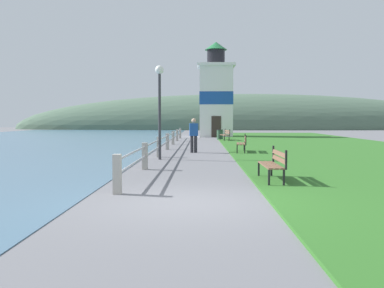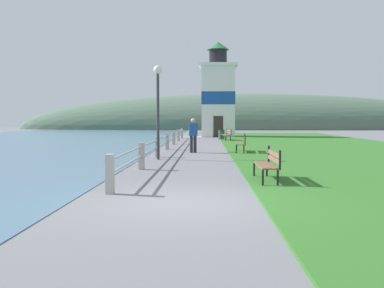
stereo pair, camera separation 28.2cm
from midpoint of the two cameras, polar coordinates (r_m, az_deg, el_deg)
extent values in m
plane|color=slate|center=(8.81, -1.09, -7.86)|extent=(160.00, 160.00, 0.00)
cube|color=#2D6623|center=(27.02, 17.51, -0.38)|extent=(12.00, 52.05, 0.06)
cube|color=#A8A399|center=(9.93, -10.08, -3.97)|extent=(0.18, 0.18, 0.91)
cube|color=#A8A399|center=(14.58, -6.19, -1.62)|extent=(0.18, 0.18, 0.91)
cube|color=#A8A399|center=(19.28, -4.19, -0.40)|extent=(0.18, 0.18, 0.91)
cube|color=#A8A399|center=(24.00, -2.97, 0.34)|extent=(0.18, 0.18, 0.91)
cube|color=#A8A399|center=(28.73, -2.16, 0.83)|extent=(0.18, 0.18, 0.91)
cube|color=#A8A399|center=(33.46, -1.57, 1.19)|extent=(0.18, 0.18, 0.91)
cube|color=#A8A399|center=(38.20, -1.13, 1.46)|extent=(0.18, 0.18, 0.91)
cylinder|color=#B2B2B7|center=(23.99, -2.98, 1.10)|extent=(0.06, 28.50, 0.06)
cylinder|color=#B2B2B7|center=(24.00, -2.97, 0.34)|extent=(0.06, 28.50, 0.06)
cube|color=brown|center=(11.69, 9.69, -2.80)|extent=(0.13, 1.84, 0.04)
cube|color=brown|center=(11.72, 10.40, -2.80)|extent=(0.13, 1.84, 0.04)
cube|color=brown|center=(11.74, 11.11, -2.79)|extent=(0.13, 1.84, 0.04)
cube|color=brown|center=(11.73, 11.55, -1.25)|extent=(0.07, 1.84, 0.11)
cube|color=brown|center=(11.74, 11.54, -2.01)|extent=(0.07, 1.84, 0.11)
cube|color=black|center=(10.84, 10.16, -4.59)|extent=(0.05, 0.05, 0.45)
cube|color=black|center=(12.60, 8.92, -3.47)|extent=(0.05, 0.05, 0.45)
cube|color=black|center=(10.90, 12.09, -4.57)|extent=(0.05, 0.05, 0.45)
cube|color=black|center=(12.65, 10.58, -3.46)|extent=(0.05, 0.05, 0.45)
cube|color=black|center=(10.86, 12.37, -2.11)|extent=(0.05, 0.05, 0.49)
cube|color=black|center=(12.61, 10.82, -1.34)|extent=(0.05, 0.05, 0.49)
cube|color=brown|center=(21.71, 6.43, 0.04)|extent=(0.28, 1.99, 0.04)
cube|color=brown|center=(21.71, 6.82, 0.04)|extent=(0.28, 1.99, 0.04)
cube|color=brown|center=(21.71, 7.21, 0.04)|extent=(0.28, 1.99, 0.04)
cube|color=brown|center=(21.70, 7.44, 0.87)|extent=(0.22, 1.99, 0.11)
cube|color=brown|center=(21.71, 7.44, 0.46)|extent=(0.22, 1.99, 0.11)
cube|color=black|center=(20.76, 6.31, -0.79)|extent=(0.05, 0.05, 0.45)
cube|color=black|center=(22.70, 6.34, -0.44)|extent=(0.05, 0.05, 0.45)
cube|color=black|center=(20.76, 7.33, -0.79)|extent=(0.05, 0.05, 0.45)
cube|color=black|center=(22.70, 7.27, -0.44)|extent=(0.05, 0.05, 0.45)
cube|color=black|center=(20.73, 7.48, 0.50)|extent=(0.05, 0.05, 0.49)
cube|color=black|center=(22.67, 7.41, 0.74)|extent=(0.05, 0.05, 0.49)
cube|color=brown|center=(33.51, 4.52, 1.21)|extent=(0.37, 1.93, 0.04)
cube|color=brown|center=(33.54, 4.77, 1.21)|extent=(0.37, 1.93, 0.04)
cube|color=brown|center=(33.56, 5.02, 1.21)|extent=(0.37, 1.93, 0.04)
cube|color=brown|center=(33.57, 5.16, 1.75)|extent=(0.31, 1.93, 0.11)
cube|color=brown|center=(33.57, 5.16, 1.48)|extent=(0.31, 1.93, 0.11)
cube|color=black|center=(32.58, 4.75, 0.71)|extent=(0.06, 0.06, 0.45)
cube|color=black|center=(34.44, 4.18, 0.86)|extent=(0.06, 0.06, 0.45)
cube|color=black|center=(32.65, 5.39, 0.71)|extent=(0.06, 0.06, 0.45)
cube|color=black|center=(34.51, 4.79, 0.86)|extent=(0.06, 0.06, 0.45)
cube|color=black|center=(32.65, 5.48, 1.54)|extent=(0.06, 0.06, 0.49)
cube|color=black|center=(34.50, 4.87, 1.64)|extent=(0.06, 0.06, 0.49)
cube|color=white|center=(41.75, 3.67, 5.60)|extent=(3.13, 3.13, 6.73)
cube|color=#194799|center=(41.76, 3.67, 6.06)|extent=(3.17, 3.17, 1.21)
cube|color=white|center=(42.03, 3.69, 10.36)|extent=(3.60, 3.60, 0.25)
cylinder|color=black|center=(42.14, 3.69, 11.47)|extent=(1.72, 1.72, 1.40)
cone|color=#23703D|center=(42.31, 3.70, 12.93)|extent=(2.15, 2.15, 0.77)
cube|color=#332823|center=(40.14, 3.72, 2.32)|extent=(0.90, 0.06, 2.00)
cylinder|color=#28282D|center=(21.79, 0.28, -0.04)|extent=(0.16, 0.16, 0.85)
cylinder|color=#28282D|center=(21.81, 0.78, -0.04)|extent=(0.16, 0.16, 0.85)
cube|color=#1E4C99|center=(21.77, 0.53, 1.93)|extent=(0.45, 0.28, 0.64)
sphere|color=tan|center=(21.76, 0.53, 3.14)|extent=(0.23, 0.23, 0.23)
cylinder|color=#2D5138|center=(35.58, 4.17, 1.22)|extent=(0.50, 0.50, 0.80)
cylinder|color=black|center=(35.56, 4.17, 1.89)|extent=(0.54, 0.54, 0.04)
cylinder|color=#333338|center=(18.11, -4.12, 3.61)|extent=(0.12, 0.12, 3.60)
sphere|color=white|center=(18.22, -4.14, 9.85)|extent=(0.36, 0.36, 0.36)
ellipsoid|color=#4C6651|center=(73.74, 7.84, 1.98)|extent=(80.00, 16.00, 12.00)
camera|label=1|loc=(0.14, -89.67, 0.02)|focal=40.00mm
camera|label=2|loc=(0.14, 90.33, -0.02)|focal=40.00mm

